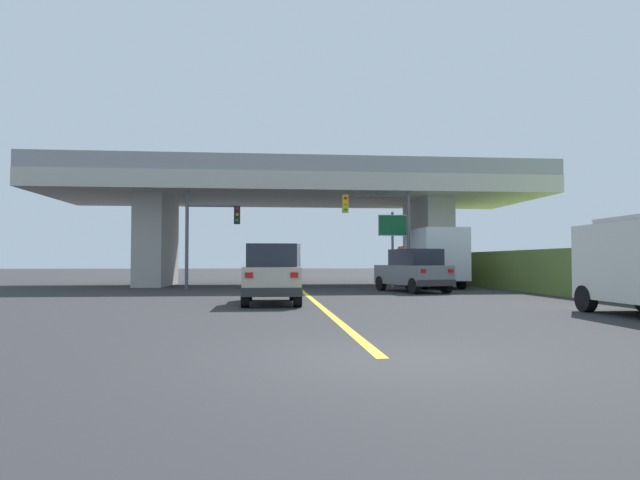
# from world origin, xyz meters

# --- Properties ---
(ground) EXTENTS (160.00, 160.00, 0.00)m
(ground) POSITION_xyz_m (0.00, 26.15, 0.00)
(ground) COLOR #2B2B2D
(overpass_bridge) EXTENTS (29.18, 10.08, 7.12)m
(overpass_bridge) POSITION_xyz_m (0.00, 26.15, 4.96)
(overpass_bridge) COLOR #B7B5AD
(overpass_bridge) RESTS_ON ground
(lane_divider_stripe) EXTENTS (0.20, 23.53, 0.01)m
(lane_divider_stripe) POSITION_xyz_m (0.00, 11.77, 0.00)
(lane_divider_stripe) COLOR yellow
(lane_divider_stripe) RESTS_ON ground
(suv_lead) EXTENTS (1.90, 4.34, 2.02)m
(suv_lead) POSITION_xyz_m (-1.57, 11.02, 1.01)
(suv_lead) COLOR #B7B29E
(suv_lead) RESTS_ON ground
(suv_crossing) EXTENTS (2.97, 4.71, 2.02)m
(suv_crossing) POSITION_xyz_m (5.17, 17.75, 1.01)
(suv_crossing) COLOR slate
(suv_crossing) RESTS_ON ground
(box_truck) EXTENTS (2.33, 6.42, 3.18)m
(box_truck) POSITION_xyz_m (7.40, 22.11, 1.65)
(box_truck) COLOR red
(box_truck) RESTS_ON ground
(sedan_oncoming) EXTENTS (1.98, 4.82, 2.02)m
(sedan_oncoming) POSITION_xyz_m (-0.93, 37.23, 1.02)
(sedan_oncoming) COLOR black
(sedan_oncoming) RESTS_ON ground
(traffic_signal_nearside) EXTENTS (3.71, 0.36, 5.76)m
(traffic_signal_nearside) POSITION_xyz_m (4.69, 21.50, 3.67)
(traffic_signal_nearside) COLOR #56595E
(traffic_signal_nearside) RESTS_ON ground
(traffic_signal_farside) EXTENTS (2.87, 0.36, 5.18)m
(traffic_signal_farside) POSITION_xyz_m (-4.95, 21.77, 3.22)
(traffic_signal_farside) COLOR #56595E
(traffic_signal_farside) RESTS_ON ground
(highway_sign) EXTENTS (1.66, 0.17, 4.24)m
(highway_sign) POSITION_xyz_m (5.36, 22.89, 3.11)
(highway_sign) COLOR slate
(highway_sign) RESTS_ON ground
(semi_truck_distant) EXTENTS (2.33, 6.47, 3.10)m
(semi_truck_distant) POSITION_xyz_m (0.27, 47.40, 1.62)
(semi_truck_distant) COLOR silver
(semi_truck_distant) RESTS_ON ground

